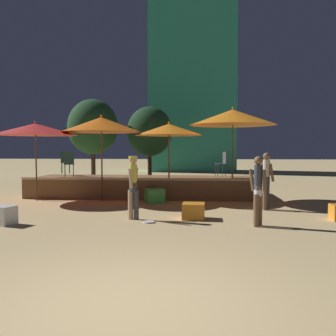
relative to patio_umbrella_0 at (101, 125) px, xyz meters
The scene contains 19 objects.
ground_plane 9.27m from the patio_umbrella_0, 73.35° to the right, with size 120.00×120.00×0.00m, color tan.
wooden_deck 2.97m from the patio_umbrella_0, 48.45° to the left, with size 8.46×2.62×0.78m.
patio_umbrella_0 is the anchor object (origin of this frame).
patio_umbrella_1 4.53m from the patio_umbrella_0, ahead, with size 2.95×2.95×3.23m.
patio_umbrella_2 2.35m from the patio_umbrella_0, ahead, with size 2.39×2.39×2.76m.
patio_umbrella_3 2.29m from the patio_umbrella_0, behind, with size 2.84×2.84×2.76m.
cube_seat_0 3.08m from the patio_umbrella_0, 11.76° to the right, with size 0.75×0.75×0.47m.
cube_seat_2 5.09m from the patio_umbrella_0, 105.94° to the right, with size 0.55×0.55×0.45m.
cube_seat_3 5.14m from the patio_umbrella_0, 44.36° to the right, with size 0.58×0.58×0.40m.
person_0 6.43m from the patio_umbrella_0, 39.87° to the right, with size 0.41×0.33×1.64m.
person_1 5.84m from the patio_umbrella_0, 16.17° to the right, with size 0.46×0.33×1.69m.
person_2 4.16m from the patio_umbrella_0, 63.15° to the right, with size 0.28×0.50×1.63m.
bistro_chair_0 3.23m from the patio_umbrella_0, 134.64° to the left, with size 0.43×0.43×0.90m.
bistro_chair_1 2.00m from the patio_umbrella_0, 156.60° to the left, with size 0.43×0.43×0.90m.
bistro_chair_2 4.71m from the patio_umbrella_0, 19.58° to the left, with size 0.43×0.42×0.90m.
frisbee_disc 5.07m from the patio_umbrella_0, 60.13° to the right, with size 0.28×0.28×0.03m.
background_tree_0 11.84m from the patio_umbrella_0, 89.55° to the left, with size 2.97×2.97×4.58m.
background_tree_1 11.37m from the patio_umbrella_0, 107.63° to the left, with size 3.21×3.21×4.97m.
distant_building 18.58m from the patio_umbrella_0, 80.95° to the left, with size 6.75×3.93×15.34m.
Camera 1 is at (0.84, -4.23, 1.81)m, focal length 40.00 mm.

